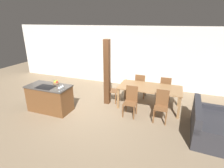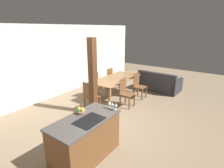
{
  "view_description": "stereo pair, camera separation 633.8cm",
  "coord_description": "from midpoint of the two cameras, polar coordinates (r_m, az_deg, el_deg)",
  "views": [
    {
      "loc": [
        2.47,
        -4.83,
        2.91
      ],
      "look_at": [
        0.6,
        0.2,
        0.95
      ],
      "focal_mm": 28.0,
      "sensor_mm": 36.0,
      "label": 1
    },
    {
      "loc": [
        -3.5,
        -2.73,
        2.57
      ],
      "look_at": [
        0.6,
        0.2,
        0.95
      ],
      "focal_mm": 28.0,
      "sensor_mm": 36.0,
      "label": 2
    }
  ],
  "objects": [
    {
      "name": "ground_plane",
      "position": [
        4.69,
        23.73,
        -17.64
      ],
      "size": [
        16.0,
        16.0,
        0.0
      ],
      "primitive_type": "plane",
      "color": "#847056"
    },
    {
      "name": "dining_chair_near_left",
      "position": [
        4.83,
        40.03,
        -12.76
      ],
      "size": [
        0.4,
        0.4,
        0.96
      ],
      "color": "brown",
      "rests_on": "ground_plane"
    },
    {
      "name": "dining_chair_far_right",
      "position": [
        6.42,
        44.01,
        -6.36
      ],
      "size": [
        0.4,
        0.4,
        0.96
      ],
      "rotation": [
        0.0,
        0.0,
        3.14
      ],
      "color": "brown",
      "rests_on": "ground_plane"
    },
    {
      "name": "wine_glass_near",
      "position": [
        3.42,
        14.67,
        -10.89
      ],
      "size": [
        0.07,
        0.07,
        0.16
      ],
      "color": "silver",
      "rests_on": "kitchen_island"
    },
    {
      "name": "dining_chair_far_left",
      "position": [
        6.07,
        35.87,
        -5.65
      ],
      "size": [
        0.4,
        0.4,
        0.96
      ],
      "rotation": [
        0.0,
        0.0,
        3.14
      ],
      "color": "brown",
      "rests_on": "ground_plane"
    },
    {
      "name": "wine_glass_middle",
      "position": [
        3.49,
        14.84,
        -10.18
      ],
      "size": [
        0.07,
        0.07,
        0.16
      ],
      "color": "silver",
      "rests_on": "kitchen_island"
    },
    {
      "name": "dining_table",
      "position": [
        5.55,
        42.75,
        -7.47
      ],
      "size": [
        2.11,
        1.02,
        0.76
      ],
      "color": "olive",
      "rests_on": "ground_plane"
    },
    {
      "name": "couch",
      "position": [
        5.91,
        62.15,
        -16.26
      ],
      "size": [
        1.05,
        1.71,
        0.84
      ],
      "rotation": [
        0.0,
        0.0,
        1.52
      ],
      "color": "#2D2D33",
      "rests_on": "ground_plane"
    },
    {
      "name": "wine_glass_far",
      "position": [
        3.57,
        15.0,
        -9.5
      ],
      "size": [
        0.07,
        0.07,
        0.16
      ],
      "color": "silver",
      "rests_on": "kitchen_island"
    },
    {
      "name": "timber_post",
      "position": [
        4.76,
        28.32,
        -1.79
      ],
      "size": [
        0.2,
        0.2,
        2.33
      ],
      "color": "#4C2D19",
      "rests_on": "ground_plane"
    },
    {
      "name": "wall_back",
      "position": [
        6.8,
        24.44,
        6.45
      ],
      "size": [
        11.2,
        0.08,
        2.7
      ],
      "color": "silver",
      "rests_on": "ground_plane"
    },
    {
      "name": "dining_chair_near_right",
      "position": [
        5.26,
        49.93,
        -12.97
      ],
      "size": [
        0.4,
        0.4,
        0.96
      ],
      "color": "brown",
      "rests_on": "ground_plane"
    },
    {
      "name": "fruit_bowl",
      "position": [
        3.97,
        7.93,
        -6.93
      ],
      "size": [
        0.2,
        0.2,
        0.12
      ],
      "color": "#99704C",
      "rests_on": "kitchen_island"
    },
    {
      "name": "kitchen_island",
      "position": [
        4.05,
        4.99,
        -14.46
      ],
      "size": [
        1.45,
        0.74,
        0.9
      ],
      "color": "brown",
      "rests_on": "ground_plane"
    },
    {
      "name": "dining_chair_head_end",
      "position": [
        5.2,
        27.59,
        -7.93
      ],
      "size": [
        0.4,
        0.4,
        0.96
      ],
      "rotation": [
        0.0,
        0.0,
        1.57
      ],
      "color": "brown",
      "rests_on": "ground_plane"
    }
  ]
}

